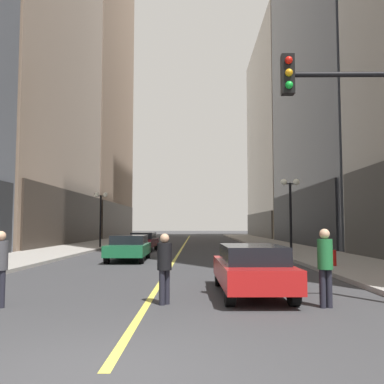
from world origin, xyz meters
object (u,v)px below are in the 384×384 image
(pedestrian_in_green_parka, at_px, (325,261))
(pedestrian_with_orange_bag, at_px, (0,263))
(car_green, at_px, (129,247))
(fire_hydrant_right, at_px, (333,260))
(street_lamp_right_mid, at_px, (290,200))
(street_lamp_left_far, at_px, (101,207))
(pedestrian_in_black_coat, at_px, (164,263))
(car_maroon, at_px, (143,241))
(car_red, at_px, (251,268))

(pedestrian_in_green_parka, relative_size, pedestrian_with_orange_bag, 1.03)
(car_green, xyz_separation_m, fire_hydrant_right, (9.24, -4.20, -0.32))
(pedestrian_with_orange_bag, distance_m, street_lamp_right_mid, 17.41)
(pedestrian_in_green_parka, bearing_deg, street_lamp_right_mid, 80.68)
(street_lamp_left_far, bearing_deg, street_lamp_right_mid, -37.89)
(pedestrian_in_black_coat, bearing_deg, pedestrian_with_orange_bag, -173.88)
(pedestrian_in_green_parka, height_order, fire_hydrant_right, pedestrian_in_green_parka)
(car_maroon, xyz_separation_m, pedestrian_in_black_coat, (3.10, -21.28, 0.24))
(car_red, height_order, pedestrian_with_orange_bag, pedestrian_with_orange_bag)
(car_green, xyz_separation_m, street_lamp_left_far, (-4.06, 11.48, 2.54))
(car_green, bearing_deg, street_lamp_left_far, 109.47)
(pedestrian_in_green_parka, xyz_separation_m, pedestrian_in_black_coat, (-3.65, 0.36, -0.08))
(fire_hydrant_right, bearing_deg, car_red, -122.29)
(pedestrian_in_green_parka, bearing_deg, fire_hydrant_right, 71.59)
(car_red, relative_size, pedestrian_with_orange_bag, 2.77)
(pedestrian_with_orange_bag, relative_size, fire_hydrant_right, 2.14)
(car_green, height_order, fire_hydrant_right, car_green)
(pedestrian_in_black_coat, relative_size, pedestrian_with_orange_bag, 0.96)
(car_red, relative_size, fire_hydrant_right, 5.93)
(pedestrian_in_black_coat, bearing_deg, pedestrian_in_green_parka, -5.60)
(car_red, distance_m, pedestrian_with_orange_bag, 6.17)
(car_green, relative_size, street_lamp_left_far, 1.07)
(pedestrian_in_green_parka, xyz_separation_m, street_lamp_left_far, (-10.46, 24.21, 2.22))
(car_maroon, relative_size, fire_hydrant_right, 5.46)
(car_maroon, bearing_deg, fire_hydrant_right, -53.81)
(car_red, distance_m, car_maroon, 20.59)
(pedestrian_in_black_coat, distance_m, street_lamp_left_far, 24.92)
(car_maroon, relative_size, pedestrian_with_orange_bag, 2.55)
(car_maroon, relative_size, pedestrian_in_black_coat, 2.65)
(pedestrian_with_orange_bag, bearing_deg, car_red, 16.83)
(pedestrian_in_black_coat, height_order, fire_hydrant_right, pedestrian_in_black_coat)
(street_lamp_left_far, bearing_deg, car_red, -68.14)
(car_green, relative_size, fire_hydrant_right, 5.94)
(car_red, height_order, street_lamp_left_far, street_lamp_left_far)
(car_maroon, bearing_deg, street_lamp_right_mid, -39.08)
(pedestrian_with_orange_bag, distance_m, fire_hydrant_right, 13.33)
(car_maroon, distance_m, street_lamp_left_far, 5.18)
(pedestrian_in_black_coat, distance_m, pedestrian_with_orange_bag, 3.72)
(pedestrian_with_orange_bag, bearing_deg, pedestrian_in_green_parka, 0.30)
(car_green, xyz_separation_m, pedestrian_in_black_coat, (2.75, -12.38, 0.24))
(car_red, height_order, car_green, same)
(pedestrian_in_green_parka, relative_size, street_lamp_left_far, 0.40)
(street_lamp_right_mid, bearing_deg, pedestrian_with_orange_bag, -124.13)
(car_green, distance_m, fire_hydrant_right, 10.16)
(car_green, distance_m, car_maroon, 8.91)
(car_red, xyz_separation_m, street_lamp_left_far, (-9.01, 22.47, 2.54))
(car_red, height_order, pedestrian_in_green_parka, pedestrian_in_green_parka)
(pedestrian_in_black_coat, bearing_deg, car_maroon, 98.29)
(street_lamp_right_mid, relative_size, fire_hydrant_right, 5.54)
(car_red, xyz_separation_m, pedestrian_with_orange_bag, (-5.90, -1.79, 0.28))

